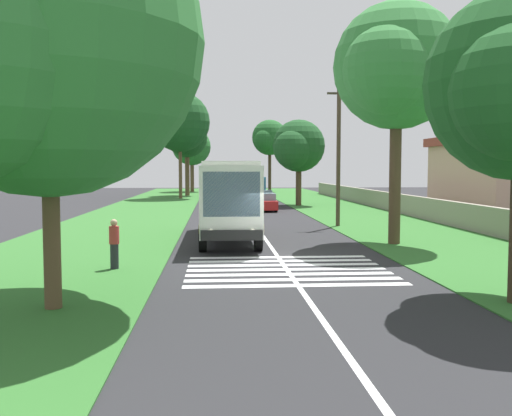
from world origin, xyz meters
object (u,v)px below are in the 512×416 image
Objects in this scene: trailing_minibus_0 at (254,186)px; utility_pole at (338,153)px; coach_bus at (228,195)px; trailing_car_0 at (265,203)px; roadside_tree_left_3 at (179,124)px; roadside_tree_left_0 at (186,139)px; roadside_tree_left_1 at (34,49)px; roadside_tree_left_2 at (191,148)px; roadside_tree_right_3 at (393,70)px; pedestrian at (114,243)px; roadside_tree_right_0 at (269,138)px; roadside_tree_right_2 at (297,148)px; trailing_car_1 at (262,198)px.

trailing_minibus_0 is 0.72× the size of utility_pole.
coach_bus reaches higher than trailing_car_0.
utility_pole is (-32.26, -11.27, -4.06)m from roadside_tree_left_3.
roadside_tree_left_1 is (-57.88, 0.62, -0.82)m from roadside_tree_left_0.
roadside_tree_left_1 reaches higher than trailing_minibus_0.
roadside_tree_left_2 is 59.61m from roadside_tree_right_3.
roadside_tree_left_3 is at bearing -0.19° from roadside_tree_left_1.
pedestrian is (-8.00, 4.05, -1.24)m from coach_bus.
roadside_tree_right_0 is at bearing -45.30° from roadside_tree_left_0.
trailing_car_0 is 33.78m from roadside_tree_left_1.
roadside_tree_right_3 is (-57.70, -0.19, 0.10)m from roadside_tree_right_0.
coach_bus is at bearing -19.61° from roadside_tree_left_1.
roadside_tree_left_3 is at bearing 145.90° from roadside_tree_right_0.
trailing_car_0 is at bearing 150.20° from roadside_tree_right_2.
roadside_tree_right_3 reaches higher than pedestrian.
utility_pole reaches higher than trailing_minibus_0.
utility_pole is at bearing -168.01° from roadside_tree_left_2.
coach_bus reaches higher than trailing_minibus_0.
utility_pole is at bearing -165.83° from trailing_car_0.
roadside_tree_left_1 is (-38.69, 8.55, 5.59)m from trailing_car_1.
roadside_tree_left_1 is (-32.28, 8.20, 5.59)m from trailing_car_0.
roadside_tree_right_0 is (11.21, -11.33, 0.63)m from roadside_tree_left_0.
utility_pole is at bearing -164.27° from roadside_tree_left_0.
trailing_car_1 is at bearing -157.56° from roadside_tree_left_0.
trailing_car_0 is at bearing -14.26° from roadside_tree_left_1.
pedestrian is at bearing 153.14° from coach_bus.
roadside_tree_left_0 is 0.90× the size of roadside_tree_right_3.
roadside_tree_right_3 reaches higher than trailing_car_0.
trailing_minibus_0 is (15.01, -0.10, 0.88)m from trailing_car_0.
roadside_tree_left_3 is 34.41m from utility_pole.
roadside_tree_right_0 reaches higher than utility_pole.
roadside_tree_right_0 is 30.85m from roadside_tree_right_2.
roadside_tree_right_2 is (-31.55, -10.94, -1.04)m from roadside_tree_left_2.
trailing_car_1 is 0.44× the size of roadside_tree_left_0.
roadside_tree_left_1 is at bearing 170.19° from roadside_tree_right_0.
roadside_tree_right_3 is at bearing -168.97° from roadside_tree_left_2.
trailing_minibus_0 is at bearing 6.45° from utility_pole.
roadside_tree_left_2 is at bearing 4.18° from coach_bus.
roadside_tree_left_1 reaches higher than utility_pole.
roadside_tree_right_3 is 6.37× the size of pedestrian.
roadside_tree_right_2 is at bearing -16.93° from roadside_tree_left_1.
roadside_tree_left_2 is 0.85× the size of roadside_tree_right_3.
coach_bus is at bearing -172.99° from roadside_tree_left_3.
roadside_tree_right_2 reaches higher than trailing_minibus_0.
roadside_tree_right_3 reaches higher than utility_pole.
trailing_minibus_0 is 0.77× the size of roadside_tree_right_2.
utility_pole is 17.79m from pedestrian.
roadside_tree_left_2 is 64.50m from pedestrian.
roadside_tree_left_3 is 21.01m from roadside_tree_right_0.
pedestrian is (-63.47, 11.15, -6.79)m from roadside_tree_right_0.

